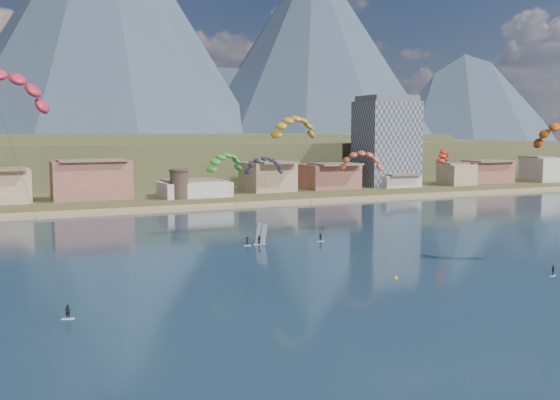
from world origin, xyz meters
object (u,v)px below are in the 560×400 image
object	(u,v)px
kitesurfer_green	(225,160)
windsurfer	(260,238)
kitesurfer_yellow	(294,124)
watchtower	(179,184)
buoy	(396,278)
apartment_tower	(386,141)

from	to	relation	value
kitesurfer_green	windsurfer	world-z (taller)	kitesurfer_green
kitesurfer_yellow	kitesurfer_green	world-z (taller)	kitesurfer_yellow
watchtower	windsurfer	world-z (taller)	watchtower
watchtower	buoy	bearing A→B (deg)	-87.52
watchtower	buoy	xyz separation A→B (m)	(4.43, -102.00, -6.26)
kitesurfer_green	buoy	bearing A→B (deg)	-78.74
buoy	watchtower	bearing A→B (deg)	92.48
apartment_tower	kitesurfer_green	world-z (taller)	apartment_tower
apartment_tower	watchtower	xyz separation A→B (m)	(-80.00, -14.00, -11.45)
watchtower	kitesurfer_green	xyz separation A→B (m)	(-5.01, -54.64, 9.18)
apartment_tower	buoy	xyz separation A→B (m)	(-75.57, -116.00, -17.71)
apartment_tower	kitesurfer_green	xyz separation A→B (m)	(-85.01, -68.64, -2.27)
kitesurfer_yellow	windsurfer	size ratio (longest dim) A/B	6.55
watchtower	kitesurfer_green	world-z (taller)	kitesurfer_green
apartment_tower	windsurfer	xyz separation A→B (m)	(-82.70, -81.75, -16.55)
kitesurfer_green	windsurfer	distance (m)	19.52
kitesurfer_green	buoy	world-z (taller)	kitesurfer_green
apartment_tower	windsurfer	world-z (taller)	apartment_tower
kitesurfer_green	windsurfer	size ratio (longest dim) A/B	4.98
kitesurfer_yellow	apartment_tower	bearing A→B (deg)	45.46
watchtower	buoy	size ratio (longest dim) A/B	14.06
apartment_tower	watchtower	size ratio (longest dim) A/B	3.72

